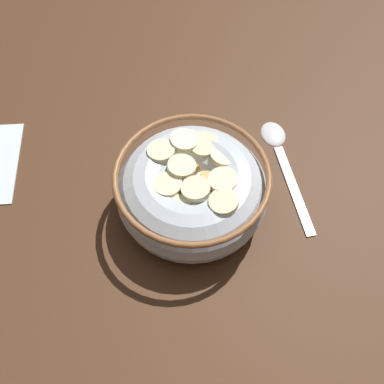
% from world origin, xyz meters
% --- Properties ---
extents(ground_plane, '(1.31, 1.31, 0.02)m').
position_xyz_m(ground_plane, '(0.00, 0.00, -0.01)').
color(ground_plane, '#472B19').
extents(cereal_bowl, '(0.15, 0.15, 0.07)m').
position_xyz_m(cereal_bowl, '(0.00, -0.00, 0.03)').
color(cereal_bowl, '#B2BCC6').
rests_on(cereal_bowl, ground_plane).
extents(spoon, '(0.15, 0.03, 0.01)m').
position_xyz_m(spoon, '(0.05, -0.11, 0.00)').
color(spoon, silver).
rests_on(spoon, ground_plane).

